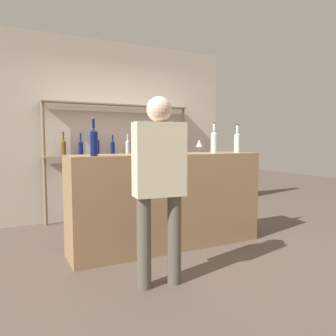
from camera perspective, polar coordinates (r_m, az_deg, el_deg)
The scene contains 13 objects.
ground_plane at distance 3.95m, azimuth 0.00°, elevation -13.54°, with size 16.00×16.00×0.00m, color brown.
bar_counter at distance 3.81m, azimuth 0.00°, elevation -5.73°, with size 2.27×0.50×1.09m, color #997551.
back_wall at distance 5.46m, azimuth -8.96°, elevation 6.45°, with size 3.87×0.12×2.80m, color beige.
back_shelf at distance 5.29m, azimuth -8.28°, elevation 4.34°, with size 2.35×0.18×1.81m.
counter_bottle_0 at distance 3.68m, azimuth 1.20°, elevation 4.65°, with size 0.08×0.08×0.36m.
counter_bottle_1 at distance 4.22m, azimuth 11.95°, elevation 4.54°, with size 0.07×0.07×0.36m.
counter_bottle_2 at distance 3.71m, azimuth -5.82°, elevation 4.48°, with size 0.07×0.07×0.33m.
counter_bottle_3 at distance 3.99m, azimuth 8.00°, elevation 4.63°, with size 0.08×0.08×0.37m.
counter_bottle_4 at distance 3.29m, azimuth -12.82°, elevation 4.56°, with size 0.07×0.07×0.38m.
wine_glass at distance 3.95m, azimuth 5.46°, elevation 4.25°, with size 0.08×0.08×0.16m.
cork_jar at distance 3.58m, azimuth -4.22°, elevation 3.62°, with size 0.11×0.11×0.16m.
server_behind_counter at distance 4.50m, azimuth -1.04°, elevation 2.06°, with size 0.40×0.22×1.71m.
customer_left at distance 2.74m, azimuth -1.54°, elevation -1.51°, with size 0.45×0.23×1.61m.
Camera 1 is at (-1.71, -3.33, 1.25)m, focal length 35.00 mm.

